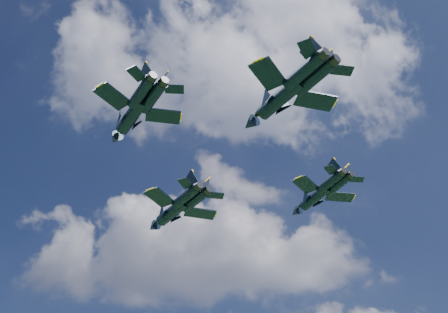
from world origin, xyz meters
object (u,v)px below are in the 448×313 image
Objects in this scene: jet_lead at (171,212)px; jet_left at (130,117)px; jet_slot at (278,100)px; jet_right at (314,198)px.

jet_left is at bearing -136.48° from jet_lead.
jet_left is 21.32m from jet_slot.
jet_slot is (20.60, -4.61, -3.00)m from jet_left.
jet_right reaches higher than jet_slot.
jet_lead is 34.22m from jet_slot.
jet_lead is 1.04× the size of jet_left.
jet_right is (24.31, -3.15, -0.67)m from jet_lead.
jet_slot is (-5.37, -25.28, -1.43)m from jet_right.
jet_left is 33.22m from jet_right.
jet_slot is at bearing -137.89° from jet_right.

